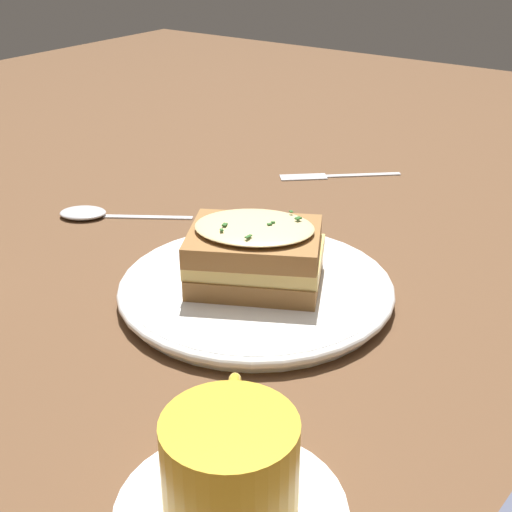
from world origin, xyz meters
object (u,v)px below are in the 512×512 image
teacup_with_saucer (230,474)px  spoon (91,213)px  sandwich (255,254)px  fork (326,176)px  dinner_plate (256,288)px

teacup_with_saucer → spoon: (-0.43, 0.28, -0.03)m
teacup_with_saucer → sandwich: bearing=-1.9°
fork → spoon: spoon is taller
sandwich → fork: sandwich is taller
fork → spoon: (-0.16, -0.29, 0.00)m
sandwich → spoon: (-0.28, 0.05, -0.04)m
teacup_with_saucer → fork: bearing=-9.2°
dinner_plate → spoon: size_ratio=1.77×
dinner_plate → teacup_with_saucer: size_ratio=1.80×
fork → teacup_with_saucer: bearing=163.7°
sandwich → fork: bearing=109.3°
teacup_with_saucer → spoon: bearing=22.9°
sandwich → teacup_with_saucer: 0.27m
dinner_plate → sandwich: bearing=-93.7°
sandwich → fork: 0.36m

